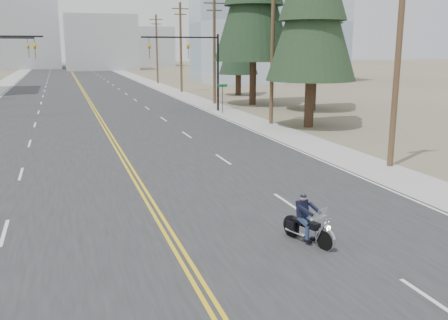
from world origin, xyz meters
TOP-DOWN VIEW (x-y plane):
  - ground_plane at (0.00, 0.00)m, footprint 400.00×400.00m
  - road at (0.00, 70.00)m, footprint 20.00×200.00m
  - sidewalk_left at (-11.50, 70.00)m, footprint 3.00×200.00m
  - sidewalk_right at (11.50, 70.00)m, footprint 3.00×200.00m
  - traffic_mast_right at (8.98, 32.00)m, footprint 7.10×0.26m
  - street_sign at (10.80, 30.00)m, footprint 0.90×0.06m
  - utility_pole_a at (12.50, 8.00)m, footprint 2.20×0.30m
  - utility_pole_b at (12.50, 23.00)m, footprint 2.20×0.30m
  - utility_pole_c at (12.50, 38.00)m, footprint 2.20×0.30m
  - utility_pole_d at (12.50, 53.00)m, footprint 2.20×0.30m
  - utility_pole_e at (12.50, 70.00)m, footprint 2.20×0.30m
  - glass_building at (32.00, 70.00)m, footprint 24.00×16.00m
  - haze_bldg_b at (8.00, 125.00)m, footprint 18.00×14.00m
  - haze_bldg_c at (40.00, 110.00)m, footprint 16.00×12.00m
  - haze_bldg_d at (-12.00, 140.00)m, footprint 20.00×15.00m
  - haze_bldg_e at (25.00, 150.00)m, footprint 14.00×14.00m
  - motorcyclist at (3.88, 0.23)m, footprint 1.41×2.07m
  - conifer_far at (18.12, 46.23)m, footprint 4.84×4.84m

SIDE VIEW (x-z plane):
  - ground_plane at x=0.00m, z-range 0.00..0.00m
  - road at x=0.00m, z-range 0.00..0.01m
  - sidewalk_left at x=-11.50m, z-range 0.00..0.01m
  - sidewalk_right at x=11.50m, z-range 0.00..0.01m
  - motorcyclist at x=3.88m, z-range 0.00..1.49m
  - street_sign at x=10.80m, z-range 0.49..3.12m
  - traffic_mast_right at x=8.98m, z-range 1.44..8.44m
  - utility_pole_a at x=12.50m, z-range 0.23..11.23m
  - utility_pole_c at x=12.50m, z-range 0.23..11.23m
  - utility_pole_e at x=12.50m, z-range 0.23..11.23m
  - utility_pole_b at x=12.50m, z-range 0.23..11.73m
  - utility_pole_d at x=12.50m, z-range 0.23..11.73m
  - haze_bldg_e at x=25.00m, z-range 0.00..12.00m
  - haze_bldg_b at x=8.00m, z-range 0.00..14.00m
  - conifer_far at x=18.12m, z-range 0.95..13.91m
  - haze_bldg_c at x=40.00m, z-range 0.00..18.00m
  - glass_building at x=32.00m, z-range 0.00..20.00m
  - haze_bldg_d at x=-12.00m, z-range 0.00..26.00m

